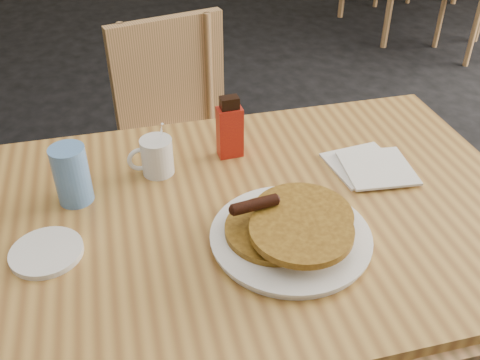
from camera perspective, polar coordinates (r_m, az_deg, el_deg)
name	(u,v)px	position (r m, az deg, el deg)	size (l,w,h in m)	color
main_table	(251,224)	(1.18, 1.14, -4.75)	(1.33, 0.95, 0.75)	#B0833E
chair_main_far	(178,128)	(1.89, -6.61, 5.54)	(0.46, 0.46, 0.89)	tan
pancake_plate	(291,231)	(1.07, 5.47, -5.47)	(0.32, 0.32, 0.09)	silver
coffee_mug	(156,156)	(1.25, -8.95, 2.56)	(0.11, 0.07, 0.14)	silver
syrup_bottle	(230,129)	(1.29, -1.10, 5.46)	(0.06, 0.04, 0.16)	maroon
napkin_stack	(370,166)	(1.31, 13.74, 1.41)	(0.19, 0.20, 0.01)	silver
blue_tumbler	(72,175)	(1.20, -17.52, 0.54)	(0.08, 0.08, 0.13)	#5585C8
side_saucer	(46,252)	(1.11, -19.94, -7.26)	(0.14, 0.14, 0.01)	silver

